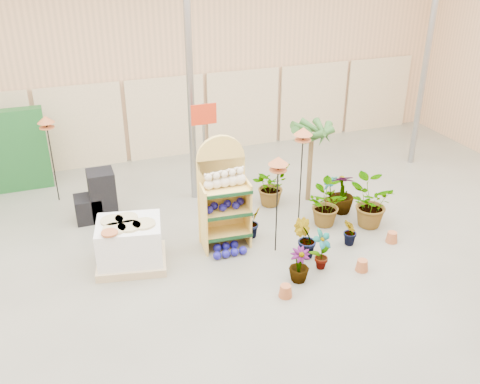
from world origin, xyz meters
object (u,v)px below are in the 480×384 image
object	(u,v)px
display_shelf	(223,196)
pallet_stack	(130,244)
bird_table_front	(278,164)
potted_plant_2	(324,204)

from	to	relation	value
display_shelf	pallet_stack	distance (m)	1.80
pallet_stack	bird_table_front	bearing A→B (deg)	1.29
pallet_stack	potted_plant_2	world-z (taller)	potted_plant_2
display_shelf	potted_plant_2	size ratio (longest dim) A/B	2.37
display_shelf	potted_plant_2	distance (m)	2.07
bird_table_front	potted_plant_2	bearing A→B (deg)	24.41
pallet_stack	bird_table_front	world-z (taller)	bird_table_front
bird_table_front	potted_plant_2	distance (m)	1.85
display_shelf	bird_table_front	world-z (taller)	display_shelf
pallet_stack	bird_table_front	size ratio (longest dim) A/B	0.72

